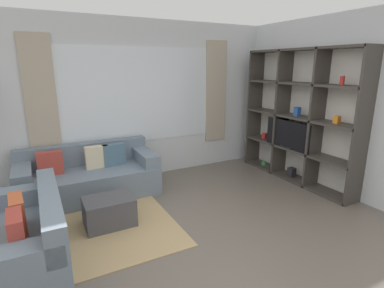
{
  "coord_description": "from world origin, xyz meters",
  "views": [
    {
      "loc": [
        -1.63,
        -2.11,
        1.95
      ],
      "look_at": [
        0.33,
        1.57,
        0.85
      ],
      "focal_mm": 28.0,
      "sensor_mm": 36.0,
      "label": 1
    }
  ],
  "objects_px": {
    "couch_main": "(89,177)",
    "couch_side": "(19,244)",
    "ottoman": "(109,212)",
    "shelving_unit": "(299,118)"
  },
  "relations": [
    {
      "from": "shelving_unit",
      "to": "couch_side",
      "type": "relative_size",
      "value": 1.49
    },
    {
      "from": "couch_side",
      "to": "ottoman",
      "type": "xyz_separation_m",
      "value": [
        0.96,
        0.48,
        -0.12
      ]
    },
    {
      "from": "couch_side",
      "to": "ottoman",
      "type": "relative_size",
      "value": 2.57
    },
    {
      "from": "shelving_unit",
      "to": "couch_main",
      "type": "height_order",
      "value": "shelving_unit"
    },
    {
      "from": "ottoman",
      "to": "shelving_unit",
      "type": "bearing_deg",
      "value": 1.29
    },
    {
      "from": "shelving_unit",
      "to": "couch_main",
      "type": "bearing_deg",
      "value": 163.95
    },
    {
      "from": "couch_main",
      "to": "couch_side",
      "type": "distance_m",
      "value": 1.76
    },
    {
      "from": "shelving_unit",
      "to": "couch_side",
      "type": "height_order",
      "value": "shelving_unit"
    },
    {
      "from": "couch_main",
      "to": "couch_side",
      "type": "height_order",
      "value": "same"
    },
    {
      "from": "couch_main",
      "to": "couch_side",
      "type": "bearing_deg",
      "value": -120.98
    }
  ]
}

